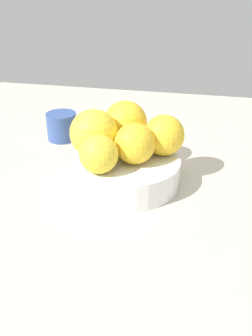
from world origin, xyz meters
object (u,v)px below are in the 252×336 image
at_px(orange_in_bowl_4, 125,123).
at_px(ceramic_cup, 62,126).
at_px(orange_in_bowl_1, 94,133).
at_px(orange_in_bowl_3, 99,154).
at_px(orange_in_bowl_0, 135,144).
at_px(orange_in_bowl_2, 164,135).
at_px(fruit_bowl, 126,171).

relative_size(orange_in_bowl_4, ceramic_cup, 1.21).
xyz_separation_m(orange_in_bowl_1, orange_in_bowl_3, (0.06, 0.02, -0.01)).
xyz_separation_m(orange_in_bowl_4, ceramic_cup, (-0.09, -0.16, -0.06)).
relative_size(orange_in_bowl_0, orange_in_bowl_2, 0.97).
bearing_deg(ceramic_cup, orange_in_bowl_2, 62.47).
height_order(orange_in_bowl_2, ceramic_cup, orange_in_bowl_2).
bearing_deg(orange_in_bowl_2, orange_in_bowl_0, -45.48).
distance_m(fruit_bowl, orange_in_bowl_1, 0.09).
xyz_separation_m(fruit_bowl, orange_in_bowl_1, (-0.00, -0.06, 0.07)).
relative_size(orange_in_bowl_3, orange_in_bowl_4, 0.77).
distance_m(orange_in_bowl_2, ceramic_cup, 0.27).
xyz_separation_m(fruit_bowl, ceramic_cup, (-0.15, -0.18, 0.01)).
height_order(orange_in_bowl_1, ceramic_cup, orange_in_bowl_1).
bearing_deg(orange_in_bowl_2, orange_in_bowl_4, -112.17).
xyz_separation_m(orange_in_bowl_3, orange_in_bowl_4, (-0.12, 0.02, 0.01)).
height_order(fruit_bowl, orange_in_bowl_3, orange_in_bowl_3).
height_order(orange_in_bowl_2, orange_in_bowl_3, orange_in_bowl_2).
bearing_deg(orange_in_bowl_2, ceramic_cup, -117.53).
xyz_separation_m(orange_in_bowl_0, orange_in_bowl_2, (-0.04, 0.04, 0.00)).
bearing_deg(orange_in_bowl_0, orange_in_bowl_1, -100.94).
xyz_separation_m(orange_in_bowl_2, orange_in_bowl_4, (-0.03, -0.07, 0.00)).
bearing_deg(orange_in_bowl_1, orange_in_bowl_0, 79.06).
bearing_deg(orange_in_bowl_0, fruit_bowl, -122.48).
height_order(orange_in_bowl_0, orange_in_bowl_2, orange_in_bowl_2).
bearing_deg(orange_in_bowl_3, fruit_bowl, 150.17).
height_order(orange_in_bowl_2, orange_in_bowl_4, orange_in_bowl_4).
bearing_deg(fruit_bowl, orange_in_bowl_1, -93.22).
bearing_deg(orange_in_bowl_0, orange_in_bowl_2, 134.52).
bearing_deg(orange_in_bowl_0, orange_in_bowl_4, -156.21).
bearing_deg(fruit_bowl, ceramic_cup, -131.00).
xyz_separation_m(orange_in_bowl_3, ceramic_cup, (-0.21, -0.15, -0.05)).
bearing_deg(ceramic_cup, orange_in_bowl_3, 35.05).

